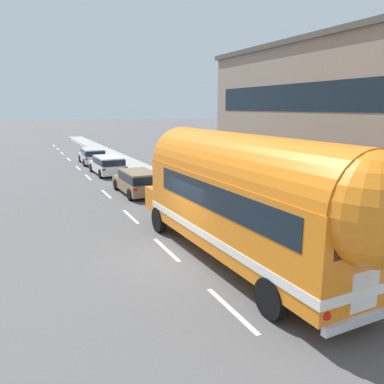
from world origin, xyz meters
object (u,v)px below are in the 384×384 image
Objects in this scene: car_lead at (138,181)px; car_second at (108,164)px; painted_bus at (250,196)px; car_third at (92,155)px.

car_second is at bearing 90.80° from car_lead.
car_third is (-0.21, 24.80, -1.51)m from painted_bus.
painted_bus is 18.79m from car_second.
painted_bus reaches higher than car_third.
car_lead and car_second have the same top height.
car_lead is 1.02× the size of car_third.
car_lead is at bearing -89.20° from car_second.
car_second is (-0.18, 18.73, -1.52)m from painted_bus.
painted_bus reaches higher than car_lead.
car_lead and car_third have the same top height.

